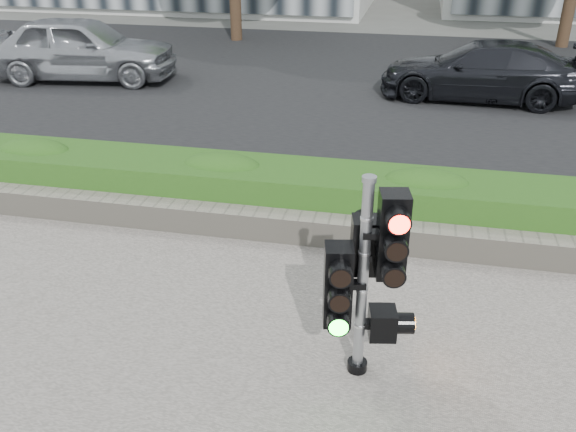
% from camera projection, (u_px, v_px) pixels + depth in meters
% --- Properties ---
extents(ground, '(120.00, 120.00, 0.00)m').
position_uv_depth(ground, '(263.00, 333.00, 6.05)').
color(ground, '#51514C').
rests_on(ground, ground).
extents(road, '(60.00, 13.00, 0.02)m').
position_uv_depth(road, '(363.00, 82.00, 14.78)').
color(road, black).
rests_on(road, ground).
extents(curb, '(60.00, 0.25, 0.12)m').
position_uv_depth(curb, '(316.00, 197.00, 8.77)').
color(curb, gray).
rests_on(curb, ground).
extents(stone_wall, '(12.00, 0.32, 0.34)m').
position_uv_depth(stone_wall, '(300.00, 228.00, 7.62)').
color(stone_wall, gray).
rests_on(stone_wall, sidewalk).
extents(hedge, '(12.00, 1.00, 0.68)m').
position_uv_depth(hedge, '(309.00, 194.00, 8.11)').
color(hedge, '#4B8529').
rests_on(hedge, sidewalk).
extents(traffic_signal, '(0.68, 0.55, 1.90)m').
position_uv_depth(traffic_signal, '(366.00, 269.00, 5.07)').
color(traffic_signal, black).
rests_on(traffic_signal, sidewalk).
extents(car_silver, '(4.67, 2.37, 1.52)m').
position_uv_depth(car_silver, '(81.00, 48.00, 14.63)').
color(car_silver, '#A4A5AB').
rests_on(car_silver, road).
extents(car_dark, '(4.38, 2.03, 1.24)m').
position_uv_depth(car_dark, '(481.00, 71.00, 13.16)').
color(car_dark, black).
rests_on(car_dark, road).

